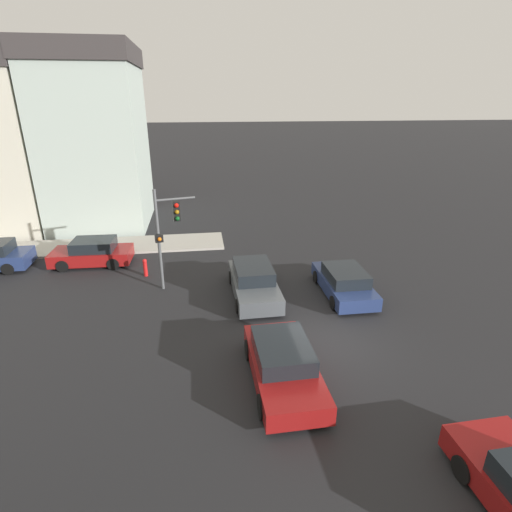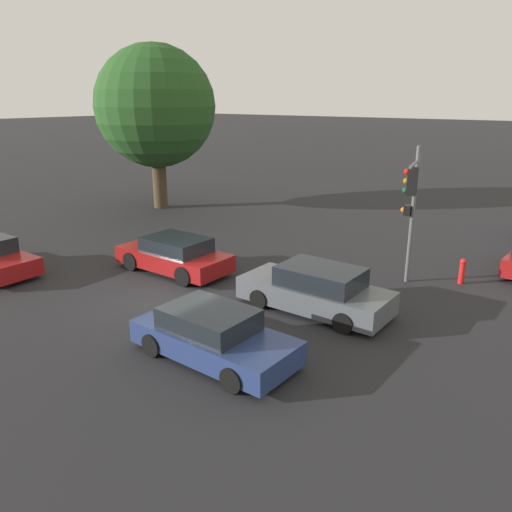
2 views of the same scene
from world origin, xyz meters
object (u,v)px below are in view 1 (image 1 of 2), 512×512
Objects in this scene: crossing_car_0 at (254,281)px; crossing_car_2 at (283,364)px; crossing_car_3 at (344,282)px; parked_car_0 at (93,253)px; fire_hydrant at (145,267)px; traffic_signal at (167,225)px.

crossing_car_0 is 1.05× the size of crossing_car_2.
parked_car_0 reaches higher than crossing_car_3.
crossing_car_3 is at bearing -110.30° from fire_hydrant.
fire_hydrant is (1.56, 1.40, -2.61)m from traffic_signal.
crossing_car_0 is at bearing 151.00° from parked_car_0.
crossing_car_3 is at bearing 81.78° from crossing_car_0.
traffic_signal reaches higher than parked_car_0.
traffic_signal is 5.17× the size of fire_hydrant.
crossing_car_0 is 5.89m from fire_hydrant.
traffic_signal reaches higher than crossing_car_0.
fire_hydrant is at bearing 148.00° from parked_car_0.
parked_car_0 is at bearing 55.93° from fire_hydrant.
traffic_signal is 4.64m from crossing_car_0.
crossing_car_2 is 13.68m from parked_car_0.
crossing_car_0 is at bearing 57.58° from traffic_signal.
crossing_car_0 reaches higher than crossing_car_3.
fire_hydrant is at bearing -150.49° from crossing_car_2.
crossing_car_2 is at bearing 128.82° from parked_car_0.
traffic_signal reaches higher than fire_hydrant.
crossing_car_3 is 13.34m from parked_car_0.
fire_hydrant is at bearing -151.01° from traffic_signal.
traffic_signal is 1.06× the size of crossing_car_2.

